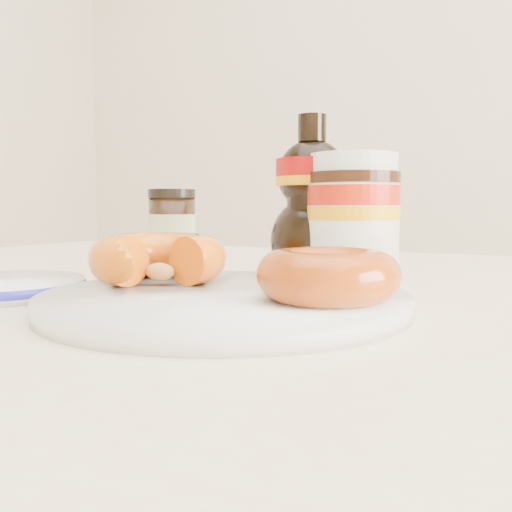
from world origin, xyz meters
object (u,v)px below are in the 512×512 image
at_px(plate, 225,300).
at_px(nutella_jar, 353,214).
at_px(syrup_bottle, 311,199).
at_px(donut_bitten, 158,258).
at_px(dark_jar, 172,228).
at_px(blue_rim_saucer, 3,286).
at_px(donut_whole, 328,275).
at_px(dining_table, 325,380).

height_order(plate, nutella_jar, nutella_jar).
bearing_deg(syrup_bottle, donut_bitten, -115.10).
bearing_deg(dark_jar, plate, -48.71).
height_order(plate, donut_bitten, donut_bitten).
bearing_deg(syrup_bottle, plate, -89.03).
relative_size(nutella_jar, dark_jar, 1.29).
distance_m(donut_bitten, blue_rim_saucer, 0.14).
height_order(nutella_jar, blue_rim_saucer, nutella_jar).
height_order(plate, donut_whole, donut_whole).
height_order(dark_jar, blue_rim_saucer, dark_jar).
xyz_separation_m(plate, nutella_jar, (0.04, 0.17, 0.06)).
bearing_deg(nutella_jar, dining_table, -102.07).
bearing_deg(dark_jar, nutella_jar, -15.42).
height_order(syrup_bottle, blue_rim_saucer, syrup_bottle).
relative_size(donut_whole, nutella_jar, 0.76).
xyz_separation_m(dining_table, blue_rim_saucer, (-0.23, -0.15, 0.09)).
bearing_deg(dark_jar, syrup_bottle, -17.31).
relative_size(syrup_bottle, dark_jar, 1.71).
bearing_deg(donut_whole, dark_jar, 139.88).
distance_m(donut_bitten, donut_whole, 0.16).
bearing_deg(blue_rim_saucer, dining_table, 32.95).
relative_size(plate, syrup_bottle, 1.61).
relative_size(dining_table, donut_whole, 14.98).
relative_size(nutella_jar, blue_rim_saucer, 0.92).
bearing_deg(donut_bitten, dark_jar, 135.49).
relative_size(donut_bitten, blue_rim_saucer, 0.82).
bearing_deg(syrup_bottle, blue_rim_saucer, -134.46).
bearing_deg(nutella_jar, donut_whole, -78.08).
bearing_deg(nutella_jar, plate, -103.16).
distance_m(plate, nutella_jar, 0.19).
bearing_deg(plate, donut_whole, -1.50).
xyz_separation_m(donut_bitten, syrup_bottle, (0.07, 0.15, 0.05)).
xyz_separation_m(donut_bitten, blue_rim_saucer, (-0.13, -0.05, -0.02)).
relative_size(nutella_jar, syrup_bottle, 0.76).
height_order(plate, syrup_bottle, syrup_bottle).
xyz_separation_m(dining_table, nutella_jar, (0.01, 0.05, 0.15)).
distance_m(dining_table, donut_whole, 0.18).
xyz_separation_m(donut_bitten, donut_whole, (0.15, -0.03, -0.00)).
xyz_separation_m(plate, donut_whole, (0.08, -0.00, 0.02)).
relative_size(dining_table, blue_rim_saucer, 10.43).
bearing_deg(plate, blue_rim_saucer, -173.66).
bearing_deg(plate, donut_bitten, 162.19).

